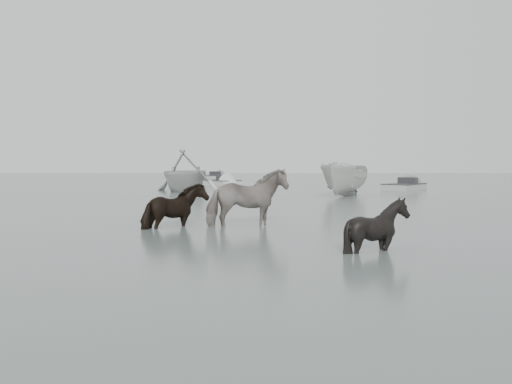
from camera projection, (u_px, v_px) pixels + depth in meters
ground at (234, 239)px, 12.73m from camera, size 140.00×140.00×0.00m
pony_pinto at (246, 193)px, 15.19m from camera, size 2.28×1.41×1.79m
pony_dark at (176, 198)px, 14.94m from camera, size 1.74×1.88×1.55m
pony_black at (377, 215)px, 11.06m from camera, size 1.50×1.39×1.41m
rowboat_trail at (186, 169)px, 32.68m from camera, size 5.61×5.99×2.53m
boat_small at (346, 178)px, 28.39m from camera, size 3.63×5.02×1.82m
skiff_port at (404, 184)px, 34.52m from camera, size 3.91×4.46×0.75m
skiff_mid at (220, 180)px, 41.20m from camera, size 3.94×4.69×0.75m
skiff_far at (210, 175)px, 54.53m from camera, size 5.22×5.50×0.75m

